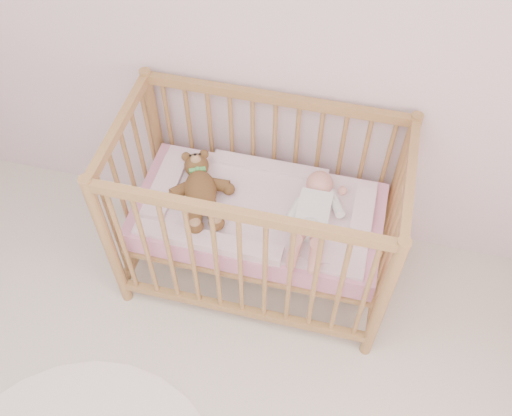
% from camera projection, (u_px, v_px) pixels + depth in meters
% --- Properties ---
extents(wall_back, '(4.00, 0.02, 2.70)m').
position_uv_depth(wall_back, '(237.00, 14.00, 2.42)').
color(wall_back, silver).
rests_on(wall_back, floor).
extents(crib, '(1.36, 0.76, 1.00)m').
position_uv_depth(crib, '(258.00, 215.00, 2.84)').
color(crib, '#B8834E').
rests_on(crib, floor).
extents(mattress, '(1.22, 0.62, 0.13)m').
position_uv_depth(mattress, '(258.00, 217.00, 2.85)').
color(mattress, pink).
rests_on(mattress, crib).
extents(blanket, '(1.10, 0.58, 0.06)m').
position_uv_depth(blanket, '(258.00, 208.00, 2.79)').
color(blanket, '#D291A2').
rests_on(blanket, mattress).
extents(baby, '(0.29, 0.59, 0.14)m').
position_uv_depth(baby, '(313.00, 212.00, 2.68)').
color(baby, white).
rests_on(baby, blanket).
extents(teddy_bear, '(0.52, 0.59, 0.14)m').
position_uv_depth(teddy_bear, '(200.00, 189.00, 2.75)').
color(teddy_bear, brown).
rests_on(teddy_bear, blanket).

